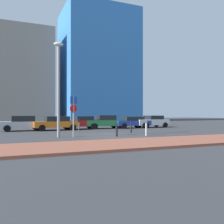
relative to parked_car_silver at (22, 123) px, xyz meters
The scene contains 16 objects.
ground_plane 9.78m from the parked_car_silver, 50.33° to the right, with size 120.00×120.00×0.00m, color #38383A.
sidewalk_brick 15.01m from the parked_car_silver, 65.46° to the right, with size 40.00×4.14×0.14m, color #93513D.
parked_car_silver is the anchor object (origin of this frame).
parked_car_orange 3.29m from the parked_car_silver, ahead, with size 4.62×2.23×1.43m.
parked_car_red 6.12m from the parked_car_silver, ahead, with size 4.19×2.16×1.42m.
parked_car_green 8.87m from the parked_car_silver, ahead, with size 4.48×2.04×1.52m.
parked_car_blue 12.21m from the parked_car_silver, ahead, with size 4.26×2.11×1.35m.
parked_car_white 14.86m from the parked_car_silver, ahead, with size 4.44×2.24×1.46m.
parking_sign_post 8.71m from the parked_car_silver, 68.02° to the right, with size 0.58×0.20×3.04m.
parking_meter 6.92m from the parked_car_silver, 51.54° to the right, with size 0.18×0.14×1.29m.
street_lamp 8.74m from the parked_car_silver, 74.42° to the right, with size 0.70×0.36×6.98m.
traffic_bollard_near 10.87m from the parked_car_silver, 34.48° to the right, with size 0.14×0.14×0.96m, color black.
traffic_bollard_mid 12.69m from the parked_car_silver, 46.57° to the right, with size 0.15×0.15×0.99m, color #B7B7BC.
traffic_bollard_far 10.92m from the parked_car_silver, 54.49° to the right, with size 0.15×0.15×1.02m, color black.
building_colorful_midrise 33.13m from the parked_car_silver, 56.94° to the left, with size 15.40×13.80×24.28m, color #3372BF.
building_under_construction 30.01m from the parked_car_silver, 90.14° to the left, with size 14.17×12.42×18.77m, color gray.
Camera 1 is at (-7.29, -18.29, 1.78)m, focal length 39.21 mm.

